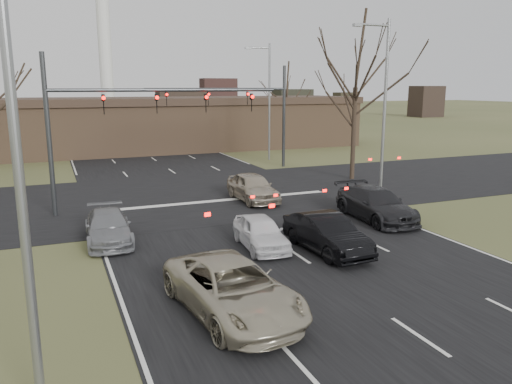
% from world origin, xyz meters
% --- Properties ---
extents(ground, '(360.00, 360.00, 0.00)m').
position_xyz_m(ground, '(0.00, 0.00, 0.00)').
color(ground, '#464C28').
rests_on(ground, ground).
extents(road_main, '(14.00, 300.00, 0.02)m').
position_xyz_m(road_main, '(0.00, 60.00, 0.01)').
color(road_main, black).
rests_on(road_main, ground).
extents(road_cross, '(200.00, 14.00, 0.02)m').
position_xyz_m(road_cross, '(0.00, 15.00, 0.01)').
color(road_cross, black).
rests_on(road_cross, ground).
extents(building, '(42.40, 10.40, 5.30)m').
position_xyz_m(building, '(2.00, 38.00, 2.67)').
color(building, brown).
rests_on(building, ground).
extents(mast_arm_near, '(12.12, 0.24, 8.00)m').
position_xyz_m(mast_arm_near, '(-5.23, 13.00, 5.07)').
color(mast_arm_near, '#383A3D').
rests_on(mast_arm_near, ground).
extents(mast_arm_far, '(11.12, 0.24, 8.00)m').
position_xyz_m(mast_arm_far, '(6.18, 23.00, 5.02)').
color(mast_arm_far, '#383A3D').
rests_on(mast_arm_far, ground).
extents(streetlight_left, '(2.34, 0.25, 10.00)m').
position_xyz_m(streetlight_left, '(-8.82, -4.00, 5.59)').
color(streetlight_left, gray).
rests_on(streetlight_left, ground).
extents(streetlight_right_near, '(2.34, 0.25, 10.00)m').
position_xyz_m(streetlight_right_near, '(8.82, 10.00, 5.59)').
color(streetlight_right_near, gray).
rests_on(streetlight_right_near, ground).
extents(streetlight_right_far, '(2.34, 0.25, 10.00)m').
position_xyz_m(streetlight_right_far, '(9.32, 27.00, 5.59)').
color(streetlight_right_far, gray).
rests_on(streetlight_right_far, ground).
extents(tree_right_near, '(6.90, 6.90, 11.50)m').
position_xyz_m(tree_right_near, '(11.00, 16.00, 8.90)').
color(tree_right_near, black).
rests_on(tree_right_near, ground).
extents(tree_right_far, '(5.40, 5.40, 9.00)m').
position_xyz_m(tree_right_far, '(15.00, 35.00, 6.96)').
color(tree_right_far, black).
rests_on(tree_right_far, ground).
extents(car_silver_suv, '(3.16, 5.74, 1.52)m').
position_xyz_m(car_silver_suv, '(-4.00, -0.84, 0.76)').
color(car_silver_suv, '#B2A990').
rests_on(car_silver_suv, ground).
extents(car_white_sedan, '(1.86, 3.96, 1.31)m').
position_xyz_m(car_white_sedan, '(-0.93, 4.35, 0.65)').
color(car_white_sedan, white).
rests_on(car_white_sedan, ground).
extents(car_black_hatch, '(1.74, 4.55, 1.48)m').
position_xyz_m(car_black_hatch, '(1.25, 2.89, 0.74)').
color(car_black_hatch, black).
rests_on(car_black_hatch, ground).
extents(car_charcoal_sedan, '(2.50, 5.44, 1.54)m').
position_xyz_m(car_charcoal_sedan, '(5.96, 6.22, 0.77)').
color(car_charcoal_sedan, black).
rests_on(car_charcoal_sedan, ground).
extents(car_grey_ahead, '(2.02, 4.52, 1.29)m').
position_xyz_m(car_grey_ahead, '(-6.50, 7.51, 0.64)').
color(car_grey_ahead, gray).
rests_on(car_grey_ahead, ground).
extents(car_silver_ahead, '(1.87, 4.64, 1.58)m').
position_xyz_m(car_silver_ahead, '(1.97, 12.33, 0.79)').
color(car_silver_ahead, '#B0A48E').
rests_on(car_silver_ahead, ground).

